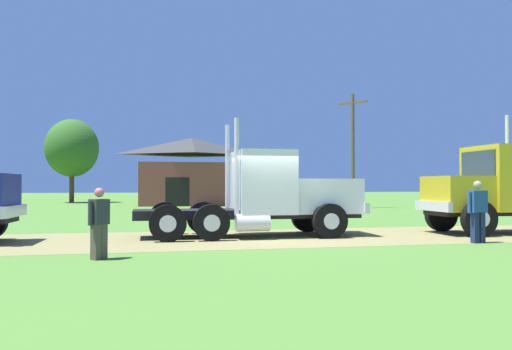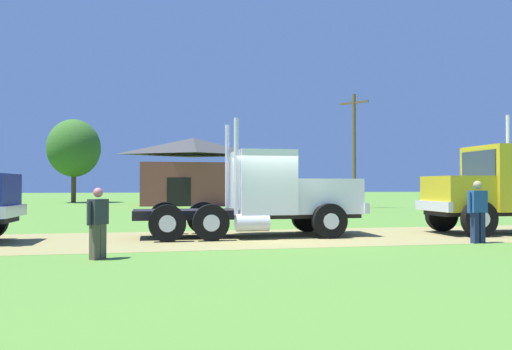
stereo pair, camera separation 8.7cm
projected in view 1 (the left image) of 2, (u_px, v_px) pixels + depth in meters
name	position (u px, v px, depth m)	size (l,w,h in m)	color
ground_plane	(273.00, 238.00, 16.21)	(200.00, 200.00, 0.00)	#4F7D2E
dirt_track	(273.00, 237.00, 16.21)	(120.00, 5.62, 0.01)	olive
truck_foreground_white	(272.00, 196.00, 16.78)	(7.22, 2.76, 3.64)	black
truck_near_left	(506.00, 193.00, 17.78)	(8.04, 2.75, 4.14)	black
visitor_walking_mid	(99.00, 222.00, 11.46)	(0.46, 0.46, 1.57)	#2D2D33
visitor_by_barrel	(478.00, 209.00, 14.70)	(0.68, 0.32, 1.74)	#264C8C
shed_building	(192.00, 172.00, 42.77)	(8.89, 5.70, 5.48)	brown
utility_pole_near	(353.00, 148.00, 37.11)	(1.50, 1.79, 8.07)	brown
tree_mid	(72.00, 148.00, 48.58)	(4.86, 4.86, 7.74)	#513823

